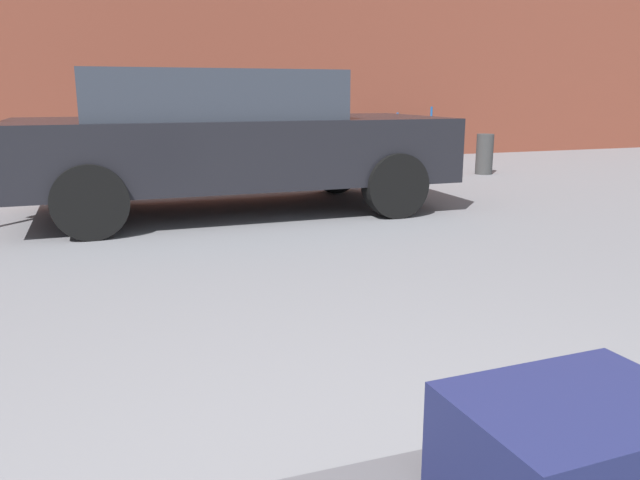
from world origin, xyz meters
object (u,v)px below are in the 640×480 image
object	(u,v)px
bollard_kerb_mid	(411,157)
bollard_kerb_near	(325,160)
bicycle_leaning	(407,140)
suitcase_navy_rear_left	(575,454)
bollard_kerb_far	(484,154)
parked_car	(228,138)

from	to	relation	value
bollard_kerb_mid	bollard_kerb_near	bearing A→B (deg)	180.00
bicycle_leaning	bollard_kerb_near	bearing A→B (deg)	-137.75
bollard_kerb_near	bicycle_leaning	bearing A→B (deg)	42.25
bicycle_leaning	bollard_kerb_near	world-z (taller)	bicycle_leaning
suitcase_navy_rear_left	bollard_kerb_far	xyz separation A→B (m)	(4.66, 7.18, -0.16)
parked_car	bollard_kerb_near	xyz separation A→B (m)	(1.70, 1.74, -0.46)
parked_car	bollard_kerb_mid	size ratio (longest dim) A/B	7.14
parked_car	bicycle_leaning	xyz separation A→B (m)	(4.10, 3.92, -0.39)
bicycle_leaning	bollard_kerb_mid	xyz separation A→B (m)	(-1.08, -2.18, -0.07)
parked_car	bicycle_leaning	size ratio (longest dim) A/B	2.46
bollard_kerb_far	bicycle_leaning	bearing A→B (deg)	94.48
suitcase_navy_rear_left	bollard_kerb_far	bearing A→B (deg)	55.28
bollard_kerb_mid	bollard_kerb_far	size ratio (longest dim) A/B	1.00
bicycle_leaning	bollard_kerb_far	bearing A→B (deg)	-85.52
suitcase_navy_rear_left	parked_car	bearing A→B (deg)	84.20
suitcase_navy_rear_left	bollard_kerb_far	distance (m)	8.56
bollard_kerb_near	bollard_kerb_far	size ratio (longest dim) A/B	1.00
bollard_kerb_near	bollard_kerb_mid	size ratio (longest dim) A/B	1.00
bicycle_leaning	bollard_kerb_mid	distance (m)	2.44
parked_car	bollard_kerb_mid	distance (m)	3.51
bollard_kerb_near	bollard_kerb_mid	world-z (taller)	same
suitcase_navy_rear_left	bollard_kerb_mid	xyz separation A→B (m)	(3.40, 7.18, -0.16)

